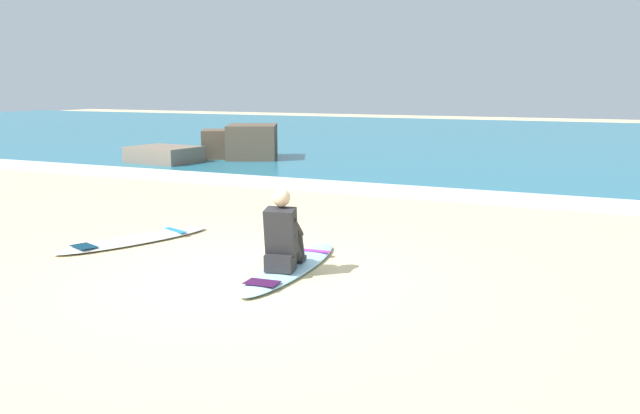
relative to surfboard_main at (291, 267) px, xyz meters
name	(u,v)px	position (x,y,z in m)	size (l,w,h in m)	color
ground_plane	(244,278)	(-0.34, -0.51, -0.04)	(80.00, 80.00, 0.00)	beige
sea	(515,141)	(-0.34, 19.66, 0.01)	(80.00, 28.00, 0.10)	teal
breaking_foam	(410,192)	(-0.34, 5.96, 0.02)	(80.00, 0.90, 0.11)	white
surfboard_main	(291,267)	(0.00, 0.00, 0.00)	(0.68, 2.54, 0.08)	#9ED1E5
surfer_seated	(283,238)	(0.00, -0.19, 0.40)	(0.47, 0.75, 0.95)	#232326
surfboard_spare_near	(135,240)	(-2.64, 0.35, 0.00)	(1.31, 2.38, 0.08)	silver
rock_outcrop_distant	(223,147)	(-6.78, 9.07, 0.41)	(3.62, 3.68, 1.06)	brown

